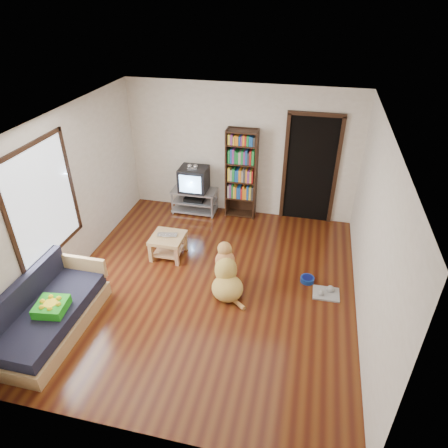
% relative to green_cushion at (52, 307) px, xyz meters
% --- Properties ---
extents(ground, '(5.00, 5.00, 0.00)m').
position_rel_green_cushion_xyz_m(ground, '(1.75, 1.42, -0.48)').
color(ground, '#56280E').
rests_on(ground, ground).
extents(ceiling, '(5.00, 5.00, 0.00)m').
position_rel_green_cushion_xyz_m(ceiling, '(1.75, 1.42, 2.12)').
color(ceiling, white).
rests_on(ceiling, ground).
extents(wall_back, '(4.50, 0.00, 4.50)m').
position_rel_green_cushion_xyz_m(wall_back, '(1.75, 3.92, 0.82)').
color(wall_back, silver).
rests_on(wall_back, ground).
extents(wall_front, '(4.50, 0.00, 4.50)m').
position_rel_green_cushion_xyz_m(wall_front, '(1.75, -1.08, 0.82)').
color(wall_front, silver).
rests_on(wall_front, ground).
extents(wall_left, '(0.00, 5.00, 5.00)m').
position_rel_green_cushion_xyz_m(wall_left, '(-0.50, 1.42, 0.82)').
color(wall_left, silver).
rests_on(wall_left, ground).
extents(wall_right, '(0.00, 5.00, 5.00)m').
position_rel_green_cushion_xyz_m(wall_right, '(4.00, 1.42, 0.82)').
color(wall_right, silver).
rests_on(wall_right, ground).
extents(green_cushion, '(0.44, 0.44, 0.13)m').
position_rel_green_cushion_xyz_m(green_cushion, '(0.00, 0.00, 0.00)').
color(green_cushion, green).
rests_on(green_cushion, sofa).
extents(laptop, '(0.38, 0.28, 0.03)m').
position_rel_green_cushion_xyz_m(laptop, '(0.85, 2.03, -0.07)').
color(laptop, white).
rests_on(laptop, coffee_table).
extents(dog_bowl, '(0.22, 0.22, 0.08)m').
position_rel_green_cushion_xyz_m(dog_bowl, '(3.26, 1.89, -0.44)').
color(dog_bowl, navy).
rests_on(dog_bowl, ground).
extents(grey_rag, '(0.41, 0.33, 0.03)m').
position_rel_green_cushion_xyz_m(grey_rag, '(3.56, 1.64, -0.47)').
color(grey_rag, '#A1A1A1').
rests_on(grey_rag, ground).
extents(window, '(0.03, 1.46, 1.70)m').
position_rel_green_cushion_xyz_m(window, '(-0.48, 0.92, 1.02)').
color(window, white).
rests_on(window, wall_left).
extents(doorway, '(1.03, 0.05, 2.19)m').
position_rel_green_cushion_xyz_m(doorway, '(3.10, 3.90, 0.63)').
color(doorway, black).
rests_on(doorway, wall_back).
extents(tv_stand, '(0.90, 0.45, 0.50)m').
position_rel_green_cushion_xyz_m(tv_stand, '(0.85, 3.67, -0.21)').
color(tv_stand, '#99999E').
rests_on(tv_stand, ground).
extents(crt_tv, '(0.55, 0.52, 0.58)m').
position_rel_green_cushion_xyz_m(crt_tv, '(0.85, 3.69, 0.26)').
color(crt_tv, black).
rests_on(crt_tv, tv_stand).
extents(bookshelf, '(0.60, 0.30, 1.80)m').
position_rel_green_cushion_xyz_m(bookshelf, '(1.80, 3.77, 0.52)').
color(bookshelf, black).
rests_on(bookshelf, ground).
extents(sofa, '(0.80, 1.80, 0.80)m').
position_rel_green_cushion_xyz_m(sofa, '(-0.12, 0.04, -0.22)').
color(sofa, tan).
rests_on(sofa, ground).
extents(coffee_table, '(0.55, 0.55, 0.40)m').
position_rel_green_cushion_xyz_m(coffee_table, '(0.85, 2.06, -0.20)').
color(coffee_table, tan).
rests_on(coffee_table, ground).
extents(dog, '(0.65, 0.86, 0.77)m').
position_rel_green_cushion_xyz_m(dog, '(2.04, 1.40, -0.20)').
color(dog, gold).
rests_on(dog, ground).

